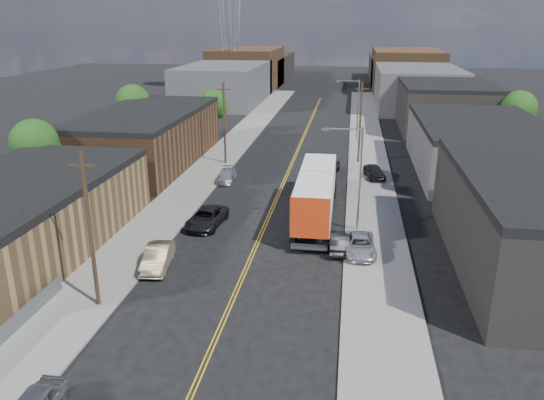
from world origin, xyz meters
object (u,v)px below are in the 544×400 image
(car_left_b, at_px, (158,257))
(car_left_d, at_px, (226,176))
(semi_truck, at_px, (317,188))
(car_ahead_truck, at_px, (326,168))
(car_right_oncoming, at_px, (339,242))
(car_left_c, at_px, (207,218))
(car_right_lot_a, at_px, (360,245))
(car_right_lot_c, at_px, (374,172))

(car_left_b, relative_size, car_left_d, 1.08)
(semi_truck, height_order, car_ahead_truck, semi_truck)
(semi_truck, distance_m, car_right_oncoming, 8.10)
(semi_truck, relative_size, car_right_oncoming, 4.04)
(car_left_d, bearing_deg, semi_truck, -43.46)
(semi_truck, xyz_separation_m, car_left_c, (-9.32, -4.06, -1.85))
(car_left_d, distance_m, car_ahead_truck, 11.73)
(car_ahead_truck, bearing_deg, car_left_b, -106.56)
(semi_truck, xyz_separation_m, car_right_lot_a, (3.88, -8.16, -1.79))
(car_right_lot_a, distance_m, car_right_lot_c, 20.84)
(semi_truck, distance_m, car_left_b, 16.55)
(car_right_lot_c, xyz_separation_m, car_ahead_truck, (-5.45, 1.10, -0.12))
(car_left_d, bearing_deg, car_right_lot_c, 8.89)
(car_left_d, bearing_deg, car_right_lot_a, -52.52)
(car_right_lot_a, bearing_deg, car_left_d, 127.02)
(car_left_d, height_order, car_right_oncoming, car_right_oncoming)
(car_left_b, distance_m, car_right_lot_c, 29.94)
(car_right_oncoming, distance_m, car_right_lot_c, 20.42)
(semi_truck, bearing_deg, car_right_lot_a, -64.91)
(car_left_d, xyz_separation_m, car_right_oncoming, (13.00, -16.90, 0.06))
(car_left_c, xyz_separation_m, car_right_lot_c, (14.95, 16.66, 0.12))
(car_left_c, distance_m, car_right_oncoming, 12.11)
(car_left_b, relative_size, car_right_oncoming, 1.12)
(car_left_d, distance_m, car_right_lot_c, 16.67)
(car_right_oncoming, bearing_deg, car_ahead_truck, -86.77)
(car_left_d, xyz_separation_m, car_ahead_truck, (10.90, 4.34, 0.12))
(semi_truck, bearing_deg, car_left_c, -156.82)
(car_left_c, relative_size, car_left_d, 1.23)
(car_left_b, bearing_deg, car_right_lot_a, 8.97)
(semi_truck, relative_size, car_left_c, 3.17)
(car_right_lot_c, bearing_deg, car_ahead_truck, 153.69)
(car_right_lot_c, distance_m, car_ahead_truck, 5.56)
(semi_truck, height_order, car_right_oncoming, semi_truck)
(car_right_oncoming, xyz_separation_m, car_right_lot_a, (1.60, -0.62, 0.11))
(car_left_b, height_order, car_left_c, car_left_b)
(car_left_c, xyz_separation_m, car_left_d, (-1.40, 13.42, -0.12))
(car_left_c, bearing_deg, car_left_d, 101.09)
(car_left_c, height_order, car_ahead_truck, car_ahead_truck)
(car_right_oncoming, bearing_deg, car_right_lot_a, 156.44)
(car_left_d, relative_size, car_right_lot_a, 0.92)
(semi_truck, relative_size, car_left_d, 3.90)
(car_right_oncoming, xyz_separation_m, car_ahead_truck, (-2.10, 21.24, 0.05))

